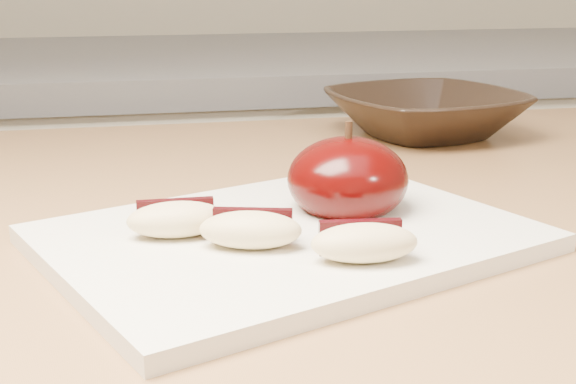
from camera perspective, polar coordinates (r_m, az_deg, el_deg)
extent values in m
cube|color=silver|center=(1.42, -9.23, -10.26)|extent=(2.40, 0.60, 0.90)
cube|color=slate|center=(1.29, -10.17, 8.86)|extent=(2.40, 0.62, 0.04)
cube|color=#90603E|center=(0.61, -7.48, -2.82)|extent=(1.64, 0.64, 0.04)
cube|color=silver|center=(0.51, 0.00, -3.31)|extent=(0.35, 0.31, 0.01)
ellipsoid|color=black|center=(0.55, 4.26, 0.91)|extent=(0.10, 0.10, 0.06)
cylinder|color=black|center=(0.54, 4.33, 4.40)|extent=(0.01, 0.01, 0.01)
ellipsoid|color=beige|center=(0.50, -7.92, -1.94)|extent=(0.06, 0.03, 0.02)
cube|color=black|center=(0.51, -8.01, -1.60)|extent=(0.05, 0.01, 0.02)
ellipsoid|color=beige|center=(0.48, -2.69, -2.71)|extent=(0.07, 0.05, 0.02)
cube|color=black|center=(0.49, -2.52, -2.32)|extent=(0.05, 0.02, 0.02)
ellipsoid|color=beige|center=(0.46, 5.45, -3.62)|extent=(0.06, 0.04, 0.02)
cube|color=black|center=(0.47, 5.14, -3.20)|extent=(0.05, 0.01, 0.02)
imported|color=black|center=(0.85, 9.71, 5.53)|extent=(0.23, 0.23, 0.05)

